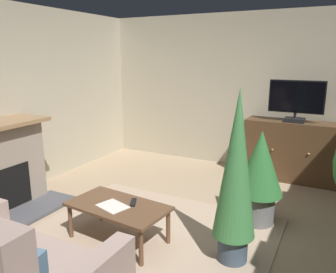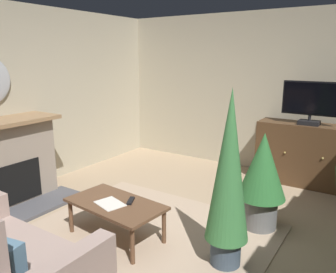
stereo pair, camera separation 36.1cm
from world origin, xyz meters
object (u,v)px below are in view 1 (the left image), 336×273
tv_remote (133,202)px  folded_newspaper (113,206)px  television (296,100)px  tv_cabinet (292,152)px  potted_plant_leafy_by_curtain (236,172)px  coffee_table (118,209)px  potted_plant_tall_palm_by_window (260,172)px

tv_remote → folded_newspaper: (-0.14, -0.16, -0.01)m
television → tv_remote: bearing=-115.1°
tv_cabinet → potted_plant_leafy_by_curtain: 2.55m
coffee_table → tv_remote: 0.17m
television → potted_plant_tall_palm_by_window: 1.73m
television → potted_plant_leafy_by_curtain: bearing=-94.0°
tv_cabinet → television: television is taller
television → folded_newspaper: 3.14m
coffee_table → potted_plant_tall_palm_by_window: potted_plant_tall_palm_by_window is taller
tv_remote → tv_cabinet: bearing=129.3°
television → tv_cabinet: bearing=90.0°
potted_plant_leafy_by_curtain → folded_newspaper: bearing=-167.6°
coffee_table → tv_remote: bearing=40.3°
tv_cabinet → potted_plant_tall_palm_by_window: size_ratio=1.30×
tv_cabinet → potted_plant_leafy_by_curtain: bearing=-93.9°
folded_newspaper → potted_plant_leafy_by_curtain: potted_plant_leafy_by_curtain is taller
tv_cabinet → potted_plant_tall_palm_by_window: (-0.14, -1.66, 0.18)m
tv_cabinet → coffee_table: (-1.32, -2.71, -0.08)m
coffee_table → potted_plant_leafy_by_curtain: (1.15, 0.20, 0.52)m
coffee_table → tv_remote: size_ratio=6.32×
tv_cabinet → coffee_table: bearing=-116.0°
tv_remote → potted_plant_leafy_by_curtain: (1.03, 0.10, 0.46)m
coffee_table → folded_newspaper: bearing=-112.6°
tv_cabinet → folded_newspaper: size_ratio=4.71×
tv_cabinet → tv_remote: bearing=-114.7°
coffee_table → folded_newspaper: (-0.02, -0.05, 0.05)m
television → potted_plant_tall_palm_by_window: size_ratio=0.72×
tv_remote → folded_newspaper: 0.21m
tv_remote → potted_plant_leafy_by_curtain: potted_plant_leafy_by_curtain is taller
coffee_table → potted_plant_leafy_by_curtain: size_ratio=0.66×
tv_remote → coffee_table: bearing=-75.7°
television → folded_newspaper: bearing=-116.3°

